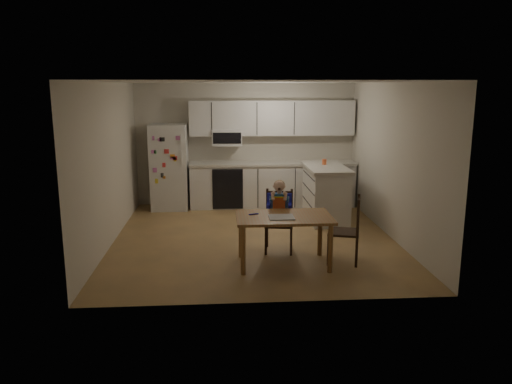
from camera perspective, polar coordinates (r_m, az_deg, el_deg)
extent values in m
cube|color=olive|center=(8.21, -0.25, -5.28)|extent=(4.50, 5.00, 0.01)
cube|color=beige|center=(10.40, -1.19, 5.47)|extent=(4.50, 0.02, 2.50)
cube|color=beige|center=(8.10, -16.38, 3.11)|extent=(0.02, 5.00, 2.50)
cube|color=beige|center=(8.38, 15.30, 3.46)|extent=(0.02, 5.00, 2.50)
cube|color=white|center=(7.84, -0.27, 12.49)|extent=(4.50, 5.00, 0.01)
cube|color=silver|center=(10.15, -9.86, 2.85)|extent=(0.72, 0.70, 1.70)
cube|color=silver|center=(10.27, 1.87, 0.76)|extent=(3.34, 0.60, 0.86)
cube|color=beige|center=(10.18, 1.89, 3.29)|extent=(3.37, 0.62, 0.05)
cube|color=black|center=(9.92, -3.24, 0.33)|extent=(0.60, 0.02, 0.80)
cube|color=silver|center=(10.23, 1.85, 8.45)|extent=(3.34, 0.34, 0.70)
cube|color=silver|center=(10.17, -3.34, 6.27)|extent=(0.60, 0.38, 0.33)
cube|color=silver|center=(9.29, 7.97, -0.30)|extent=(0.64, 1.29, 0.95)
cube|color=beige|center=(9.19, 8.06, 2.74)|extent=(0.71, 1.35, 0.05)
cylinder|color=#DD5E2F|center=(9.40, 7.81, 3.43)|extent=(0.08, 0.08, 0.10)
cube|color=brown|center=(6.83, 3.21, -2.89)|extent=(1.30, 0.84, 0.04)
cylinder|color=brown|center=(6.56, -1.48, -6.71)|extent=(0.07, 0.07, 0.66)
cylinder|color=brown|center=(7.21, -1.74, -4.96)|extent=(0.07, 0.07, 0.66)
cylinder|color=brown|center=(6.71, 8.49, -6.41)|extent=(0.07, 0.07, 0.66)
cylinder|color=brown|center=(7.35, 7.33, -4.73)|extent=(0.07, 0.07, 0.66)
cube|color=#BBBBC0|center=(6.73, 2.92, -2.89)|extent=(0.34, 0.30, 0.01)
cylinder|color=#2928C7|center=(6.88, -0.35, -2.54)|extent=(0.12, 0.06, 0.02)
cube|color=black|center=(7.45, 2.64, -3.68)|extent=(0.46, 0.46, 0.03)
cube|color=black|center=(7.34, 1.14, -5.69)|extent=(0.04, 0.04, 0.41)
cube|color=black|center=(7.69, 1.28, -4.85)|extent=(0.04, 0.04, 0.41)
cube|color=black|center=(7.33, 4.03, -5.74)|extent=(0.04, 0.04, 0.41)
cube|color=black|center=(7.68, 4.03, -4.90)|extent=(0.04, 0.04, 0.41)
cube|color=black|center=(7.56, 2.69, -1.43)|extent=(0.41, 0.09, 0.48)
cube|color=#2928C7|center=(7.43, 2.64, -3.22)|extent=(0.41, 0.38, 0.10)
cube|color=#2928C7|center=(7.51, 2.68, -1.37)|extent=(0.37, 0.11, 0.33)
cube|color=#6687ED|center=(7.40, 2.64, -2.83)|extent=(0.32, 0.29, 0.02)
cube|color=#215C9B|center=(7.37, 2.66, -1.12)|extent=(0.23, 0.16, 0.25)
cube|color=#CA4721|center=(7.31, 2.65, -1.31)|extent=(0.18, 0.04, 0.19)
sphere|color=beige|center=(7.31, 2.68, 0.67)|extent=(0.19, 0.19, 0.16)
ellipsoid|color=olive|center=(7.31, 2.68, 0.81)|extent=(0.18, 0.18, 0.14)
cube|color=black|center=(7.10, 9.98, -4.53)|extent=(0.52, 0.52, 0.03)
cube|color=black|center=(7.36, 8.49, -5.73)|extent=(0.04, 0.04, 0.42)
cube|color=black|center=(7.35, 11.46, -5.86)|extent=(0.04, 0.04, 0.42)
cube|color=black|center=(7.00, 8.28, -6.66)|extent=(0.04, 0.04, 0.42)
cube|color=black|center=(6.99, 11.41, -6.81)|extent=(0.04, 0.04, 0.42)
cube|color=black|center=(7.03, 11.60, -2.53)|extent=(0.15, 0.41, 0.50)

